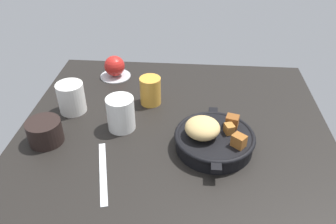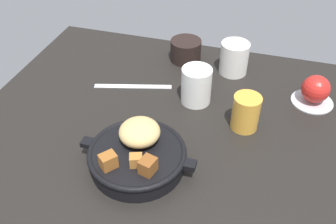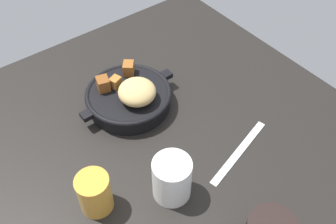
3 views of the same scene
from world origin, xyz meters
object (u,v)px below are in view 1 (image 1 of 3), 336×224
butter_knife (103,172)px  juice_glass_amber (150,91)px  cast_iron_skillet (213,138)px  white_creamer_pitcher (121,114)px  ceramic_mug_white (71,98)px  red_apple (115,66)px  coffee_mug_dark (45,132)px

butter_knife → juice_glass_amber: bearing=-29.0°
cast_iron_skillet → juice_glass_amber: 26.82cm
white_creamer_pitcher → juice_glass_amber: 14.58cm
ceramic_mug_white → white_creamer_pitcher: bearing=-113.7°
butter_knife → red_apple: bearing=-6.8°
cast_iron_skillet → butter_knife: bearing=112.8°
ceramic_mug_white → juice_glass_amber: bearing=-74.7°
butter_knife → white_creamer_pitcher: size_ratio=2.18×
juice_glass_amber → ceramic_mug_white: bearing=105.3°
coffee_mug_dark → juice_glass_amber: (20.44, -24.89, 1.13)cm
cast_iron_skillet → red_apple: 47.79cm
butter_knife → ceramic_mug_white: size_ratio=2.29×
butter_knife → juice_glass_amber: juice_glass_amber is taller
cast_iron_skillet → butter_knife: cast_iron_skillet is taller
ceramic_mug_white → butter_knife: bearing=-148.9°
butter_knife → coffee_mug_dark: size_ratio=2.32×
cast_iron_skillet → white_creamer_pitcher: bearing=75.1°
butter_knife → cast_iron_skillet: bearing=-82.2°
coffee_mug_dark → juice_glass_amber: juice_glass_amber is taller
red_apple → butter_knife: size_ratio=0.34×
butter_knife → coffee_mug_dark: 20.22cm
red_apple → white_creamer_pitcher: bearing=-164.7°
white_creamer_pitcher → juice_glass_amber: size_ratio=1.11×
ceramic_mug_white → coffee_mug_dark: bearing=169.8°
ceramic_mug_white → juice_glass_amber: size_ratio=1.06×
cast_iron_skillet → juice_glass_amber: cast_iron_skillet is taller
coffee_mug_dark → juice_glass_amber: 32.23cm
white_creamer_pitcher → ceramic_mug_white: 17.35cm
coffee_mug_dark → butter_knife: bearing=-120.2°
coffee_mug_dark → cast_iron_skillet: bearing=-88.9°
juice_glass_amber → white_creamer_pitcher: bearing=153.9°
coffee_mug_dark → ceramic_mug_white: bearing=-10.2°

